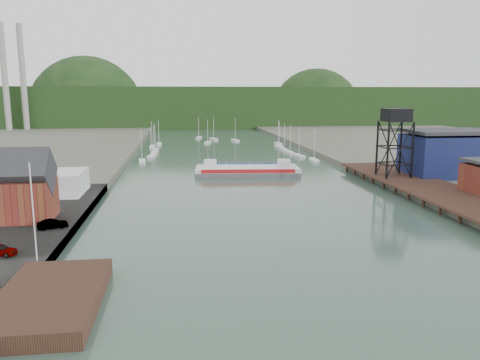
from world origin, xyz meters
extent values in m
plane|color=#2E4839|center=(0.00, 0.00, 0.00)|extent=(600.00, 600.00, 0.00)
cube|color=slate|center=(-40.00, 20.00, 0.80)|extent=(16.00, 80.00, 1.60)
cube|color=black|center=(-29.00, 0.00, 0.90)|extent=(10.00, 18.00, 1.80)
cube|color=black|center=(37.00, 45.00, 1.90)|extent=(14.00, 70.00, 0.50)
cylinder|color=black|center=(31.00, 45.00, 0.80)|extent=(0.60, 0.60, 2.20)
cylinder|color=black|center=(43.00, 45.00, 0.80)|extent=(0.60, 0.60, 2.20)
cube|color=maroon|center=(-42.00, 30.00, 4.85)|extent=(12.00, 8.00, 6.50)
cube|color=#2D2D33|center=(-42.00, 30.00, 9.30)|extent=(12.20, 8.20, 2.40)
cube|color=silver|center=(-44.00, 50.00, 3.85)|extent=(18.00, 12.00, 4.50)
cylinder|color=silver|center=(-33.00, 10.00, 7.60)|extent=(0.16, 0.16, 12.00)
cylinder|color=black|center=(32.00, 55.00, 8.65)|extent=(0.50, 0.50, 13.00)
cylinder|color=black|center=(38.00, 55.00, 8.65)|extent=(0.50, 0.50, 13.00)
cylinder|color=black|center=(32.00, 61.00, 8.65)|extent=(0.50, 0.50, 13.00)
cylinder|color=black|center=(38.00, 61.00, 8.65)|extent=(0.50, 0.50, 13.00)
cube|color=black|center=(35.00, 58.00, 16.65)|extent=(5.50, 5.50, 3.00)
cube|color=#0E163E|center=(50.00, 60.00, 6.60)|extent=(20.00, 14.00, 10.00)
cube|color=#2D2D33|center=(50.00, 60.00, 12.50)|extent=(20.50, 14.50, 0.80)
cube|color=silver|center=(-27.54, 103.89, 0.35)|extent=(2.67, 7.65, 0.90)
cube|color=silver|center=(-25.28, 115.30, 0.35)|extent=(2.81, 7.67, 0.90)
cube|color=silver|center=(-24.71, 124.17, 0.35)|extent=(2.35, 7.59, 0.90)
cube|color=silver|center=(-24.81, 134.09, 0.35)|extent=(2.01, 7.50, 0.90)
cube|color=silver|center=(-26.64, 146.33, 0.35)|extent=(2.00, 7.50, 0.90)
cube|color=silver|center=(-24.32, 156.17, 0.35)|extent=(2.16, 7.54, 0.90)
cube|color=silver|center=(27.56, 99.03, 0.35)|extent=(2.53, 7.62, 0.90)
cube|color=silver|center=(25.46, 110.51, 0.35)|extent=(2.76, 7.67, 0.90)
cube|color=silver|center=(24.46, 119.29, 0.35)|extent=(2.22, 7.56, 0.90)
cube|color=silver|center=(24.27, 128.28, 0.35)|extent=(2.18, 7.54, 0.90)
cube|color=silver|center=(24.67, 139.38, 0.35)|extent=(2.46, 7.61, 0.90)
cube|color=silver|center=(26.78, 150.99, 0.35)|extent=(2.48, 7.61, 0.90)
cube|color=silver|center=(-3.16, 160.00, 0.35)|extent=(3.78, 7.76, 0.90)
cube|color=silver|center=(10.04, 168.00, 0.35)|extent=(3.31, 7.74, 0.90)
cube|color=silver|center=(0.66, 176.00, 0.35)|extent=(3.76, 7.76, 0.90)
cube|color=silver|center=(-6.11, 184.00, 0.35)|extent=(3.40, 7.74, 0.90)
cylinder|color=gray|center=(-110.00, 230.00, 30.00)|extent=(3.20, 3.20, 60.00)
cylinder|color=gray|center=(-102.00, 235.00, 30.00)|extent=(3.20, 3.20, 60.00)
cube|color=black|center=(0.00, 300.00, 12.00)|extent=(500.00, 120.00, 28.00)
sphere|color=black|center=(-80.00, 300.00, 8.00)|extent=(80.00, 80.00, 80.00)
sphere|color=black|center=(90.00, 310.00, 6.00)|extent=(70.00, 70.00, 70.00)
cube|color=#545557|center=(2.50, 77.18, 0.56)|extent=(28.66, 13.57, 1.11)
cube|color=silver|center=(2.50, 77.18, 1.55)|extent=(28.66, 13.57, 0.89)
cube|color=red|center=(2.00, 71.59, 1.78)|extent=(24.35, 2.37, 1.00)
cube|color=#163A98|center=(3.01, 82.76, 1.78)|extent=(24.35, 2.37, 1.00)
cube|color=silver|center=(-7.45, 78.08, 2.89)|extent=(3.62, 3.62, 2.22)
cube|color=silver|center=(12.46, 76.27, 2.89)|extent=(3.62, 3.62, 2.22)
imported|color=#999999|center=(-34.69, 24.00, 2.31)|extent=(4.59, 2.86, 1.43)
camera|label=1|loc=(-15.49, -46.70, 21.46)|focal=35.00mm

